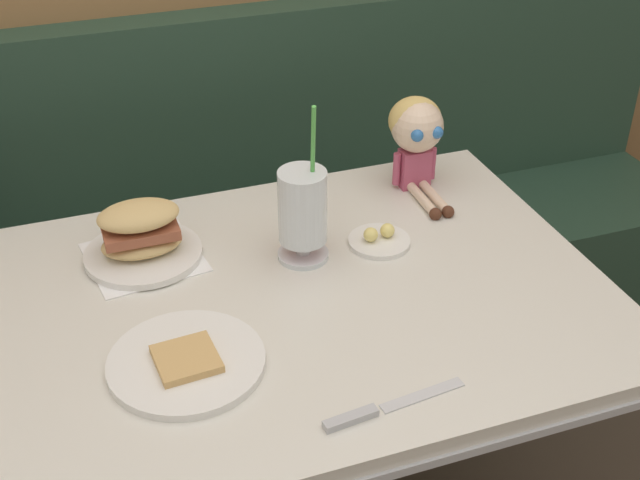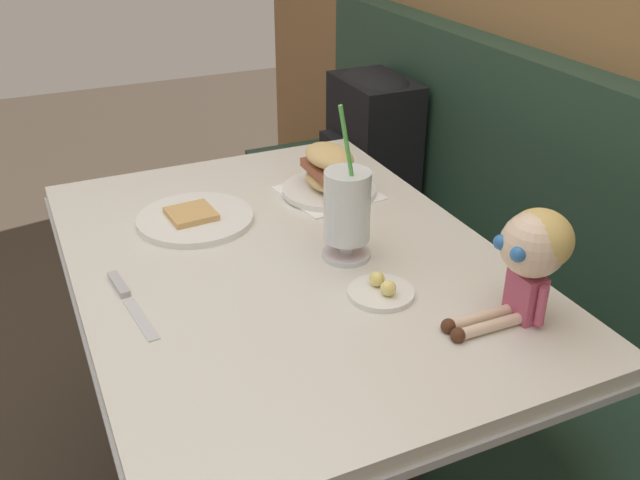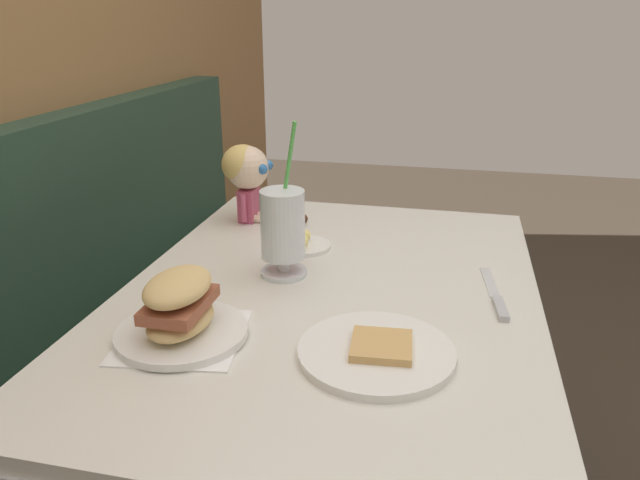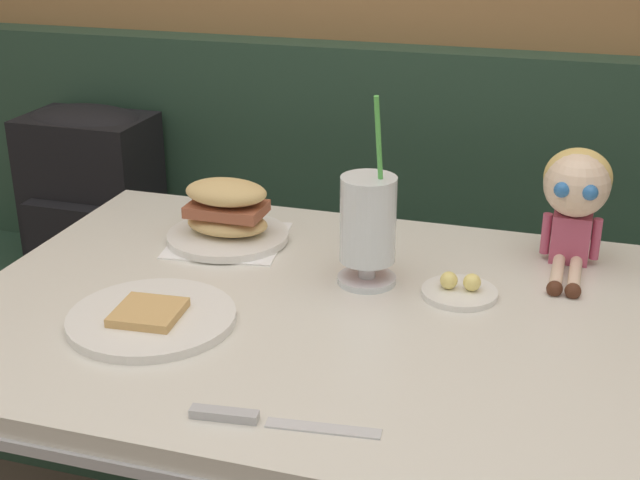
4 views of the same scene
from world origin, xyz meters
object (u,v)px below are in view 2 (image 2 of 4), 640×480
(sandwich_plate, at_px, (329,175))
(backpack, at_px, (372,132))
(milkshake_glass, at_px, (347,210))
(butter_knife, at_px, (125,293))
(toast_plate, at_px, (195,218))
(butter_saucer, at_px, (381,291))
(seated_doll, at_px, (533,251))

(sandwich_plate, bearing_deg, backpack, 142.96)
(milkshake_glass, bearing_deg, sandwich_plate, 161.33)
(butter_knife, distance_m, backpack, 1.21)
(toast_plate, xyz_separation_m, butter_saucer, (0.42, 0.22, 0.00))
(seated_doll, bearing_deg, sandwich_plate, -171.78)
(seated_doll, xyz_separation_m, backpack, (-1.12, 0.31, -0.21))
(milkshake_glass, bearing_deg, backpack, 148.64)
(backpack, bearing_deg, butter_saucer, -27.43)
(sandwich_plate, height_order, backpack, sandwich_plate)
(milkshake_glass, distance_m, seated_doll, 0.36)
(backpack, bearing_deg, toast_plate, -53.18)
(toast_plate, bearing_deg, butter_saucer, 27.95)
(milkshake_glass, height_order, butter_knife, milkshake_glass)
(seated_doll, bearing_deg, butter_saucer, -130.29)
(toast_plate, bearing_deg, milkshake_glass, 40.35)
(toast_plate, bearing_deg, seated_doll, 35.29)
(seated_doll, bearing_deg, butter_knife, -119.86)
(milkshake_glass, xyz_separation_m, butter_saucer, (0.15, -0.01, -0.09))
(butter_saucer, distance_m, backpack, 1.09)
(sandwich_plate, distance_m, backpack, 0.68)
(seated_doll, bearing_deg, backpack, 164.39)
(butter_saucer, bearing_deg, toast_plate, -152.05)
(toast_plate, height_order, sandwich_plate, sandwich_plate)
(toast_plate, height_order, butter_knife, toast_plate)
(milkshake_glass, bearing_deg, toast_plate, -139.65)
(butter_saucer, bearing_deg, milkshake_glass, 177.93)
(toast_plate, xyz_separation_m, seated_doll, (0.58, 0.41, 0.12))
(backpack, bearing_deg, milkshake_glass, -31.36)
(milkshake_glass, xyz_separation_m, backpack, (-0.81, 0.50, -0.18))
(milkshake_glass, distance_m, backpack, 0.97)
(toast_plate, height_order, backpack, backpack)
(butter_saucer, bearing_deg, butter_knife, -114.32)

